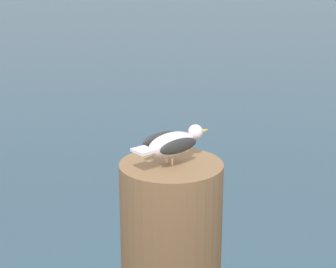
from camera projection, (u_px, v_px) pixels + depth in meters
seagull at (173, 143)px, 2.48m from camera, size 0.34×0.27×0.14m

